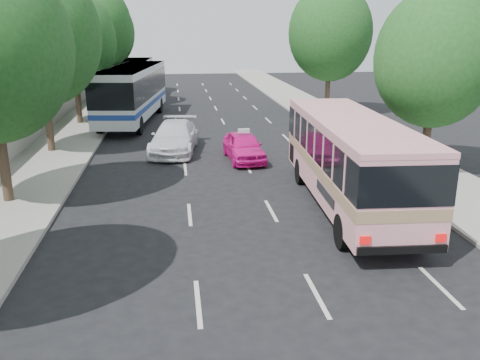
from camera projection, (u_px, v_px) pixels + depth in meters
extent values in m
plane|color=black|center=(263.00, 262.00, 14.18)|extent=(120.00, 120.00, 0.00)
cube|color=#9E998E|center=(77.00, 129.00, 32.11)|extent=(4.00, 90.00, 0.15)
cube|color=#9E998E|center=(336.00, 123.00, 34.20)|extent=(4.00, 90.00, 0.12)
cube|color=#9E998E|center=(46.00, 117.00, 31.65)|extent=(0.30, 90.00, 1.50)
cylinder|color=#38281E|center=(3.00, 157.00, 18.32)|extent=(0.36, 0.36, 3.61)
cylinder|color=#38281E|center=(48.00, 117.00, 25.86)|extent=(0.36, 0.36, 3.80)
ellipsoid|color=#1B4B1B|center=(39.00, 35.00, 24.70)|extent=(6.00, 6.00, 6.90)
sphere|color=#1B4B1B|center=(44.00, 9.00, 24.12)|extent=(3.90, 3.90, 3.90)
cylinder|color=#38281E|center=(78.00, 99.00, 33.51)|extent=(0.36, 0.36, 3.50)
ellipsoid|color=#1B4B1B|center=(73.00, 41.00, 32.45)|extent=(5.52, 5.52, 6.35)
sphere|color=#1B4B1B|center=(77.00, 23.00, 31.89)|extent=(3.59, 3.59, 3.59)
cylinder|color=#38281E|center=(96.00, 82.00, 41.05)|extent=(0.36, 0.36, 3.99)
ellipsoid|color=#1B4B1B|center=(92.00, 28.00, 39.83)|extent=(6.30, 6.30, 7.24)
sphere|color=#1B4B1B|center=(95.00, 11.00, 39.23)|extent=(4.09, 4.09, 4.09)
cylinder|color=#38281E|center=(106.00, 75.00, 48.66)|extent=(0.36, 0.36, 3.72)
ellipsoid|color=#1B4B1B|center=(103.00, 33.00, 47.52)|extent=(5.88, 5.88, 6.76)
sphere|color=#1B4B1B|center=(106.00, 19.00, 46.95)|extent=(3.82, 3.82, 3.82)
cylinder|color=#38281E|center=(426.00, 137.00, 22.38)|extent=(0.36, 0.36, 3.23)
ellipsoid|color=#1B4B1B|center=(435.00, 58.00, 21.39)|extent=(5.10, 5.10, 5.87)
sphere|color=#1B4B1B|center=(451.00, 33.00, 20.86)|extent=(3.32, 3.31, 3.31)
cylinder|color=#38281E|center=(328.00, 89.00, 37.52)|extent=(0.36, 0.36, 3.80)
ellipsoid|color=#1B4B1B|center=(330.00, 33.00, 36.37)|extent=(6.00, 6.00, 6.90)
sphere|color=#1B4B1B|center=(338.00, 15.00, 35.78)|extent=(3.90, 3.90, 3.90)
cube|color=pink|center=(350.00, 157.00, 17.90)|extent=(3.07, 10.30, 2.73)
cube|color=#9E7A59|center=(349.00, 166.00, 17.99)|extent=(3.11, 10.33, 0.36)
cube|color=black|center=(351.00, 143.00, 17.75)|extent=(3.12, 10.34, 1.12)
cube|color=pink|center=(352.00, 121.00, 17.53)|extent=(3.09, 10.33, 0.16)
cylinder|color=black|center=(301.00, 171.00, 21.13)|extent=(0.36, 1.07, 1.06)
cylinder|color=black|center=(353.00, 170.00, 21.29)|extent=(0.36, 1.07, 1.06)
cylinder|color=black|center=(343.00, 231.00, 14.90)|extent=(0.36, 1.07, 1.06)
cylinder|color=black|center=(417.00, 229.00, 15.07)|extent=(0.36, 1.07, 1.06)
imported|color=#EE1493|center=(244.00, 146.00, 24.81)|extent=(1.92, 4.16, 1.38)
imported|color=silver|center=(174.00, 137.00, 26.43)|extent=(2.90, 5.62, 1.56)
cube|color=silver|center=(133.00, 91.00, 34.42)|extent=(4.19, 12.69, 3.17)
cube|color=black|center=(132.00, 85.00, 34.31)|extent=(4.24, 12.72, 1.56)
cube|color=navy|center=(133.00, 102.00, 34.65)|extent=(4.23, 12.71, 0.31)
cube|color=silver|center=(131.00, 68.00, 33.99)|extent=(4.21, 12.71, 0.15)
cylinder|color=black|center=(129.00, 105.00, 38.65)|extent=(0.47, 1.17, 1.14)
cylinder|color=black|center=(160.00, 105.00, 38.66)|extent=(0.47, 1.17, 1.14)
cylinder|color=black|center=(100.00, 126.00, 30.70)|extent=(0.47, 1.17, 1.14)
cylinder|color=black|center=(139.00, 125.00, 30.71)|extent=(0.47, 1.17, 1.14)
cube|color=silver|center=(133.00, 77.00, 45.44)|extent=(3.09, 11.44, 2.88)
cube|color=black|center=(133.00, 73.00, 45.33)|extent=(3.14, 11.47, 1.41)
cube|color=navy|center=(134.00, 86.00, 45.65)|extent=(3.13, 11.46, 0.28)
cube|color=silver|center=(132.00, 62.00, 45.04)|extent=(3.11, 11.46, 0.13)
cylinder|color=black|center=(128.00, 89.00, 49.21)|extent=(0.36, 1.05, 1.04)
cylinder|color=black|center=(150.00, 89.00, 49.34)|extent=(0.36, 1.05, 1.04)
cylinder|color=black|center=(115.00, 100.00, 42.00)|extent=(0.36, 1.05, 1.04)
cylinder|color=black|center=(141.00, 99.00, 42.14)|extent=(0.36, 1.05, 1.04)
cube|color=silver|center=(244.00, 131.00, 24.58)|extent=(0.56, 0.22, 0.18)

